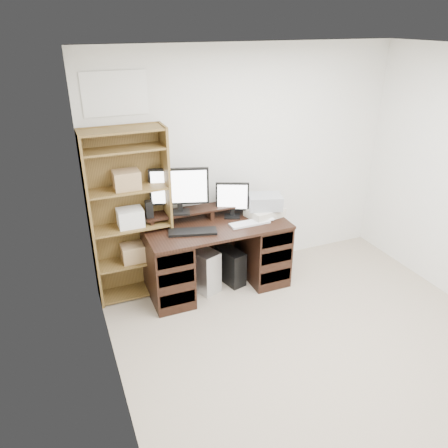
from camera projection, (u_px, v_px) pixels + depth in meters
room at (363, 241)px, 3.15m from camera, size 3.54×4.04×2.54m
desk at (217, 255)px, 4.72m from camera, size 1.50×0.70×0.75m
riser_shelf at (209, 209)px, 4.70m from camera, size 1.40×0.22×0.12m
monitor_wide at (179, 188)px, 4.44m from camera, size 0.59×0.23×0.48m
monitor_small at (232, 198)px, 4.66m from camera, size 0.34×0.20×0.39m
speaker at (149, 209)px, 4.40m from camera, size 0.07×0.07×0.18m
keyboard_black at (193, 232)px, 4.38m from camera, size 0.51×0.28×0.03m
keyboard_white at (250, 223)px, 4.57m from camera, size 0.43×0.14×0.02m
mouse at (271, 219)px, 4.64m from camera, size 0.10×0.08×0.04m
printer at (265, 212)px, 4.74m from camera, size 0.42×0.35×0.09m
basket at (265, 202)px, 4.69m from camera, size 0.41×0.34×0.15m
tower_silver at (200, 268)px, 4.77m from camera, size 0.37×0.52×0.47m
tower_black at (230, 265)px, 4.89m from camera, size 0.26×0.43×0.40m
bookshelf at (130, 215)px, 4.38m from camera, size 0.80×0.30×1.80m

